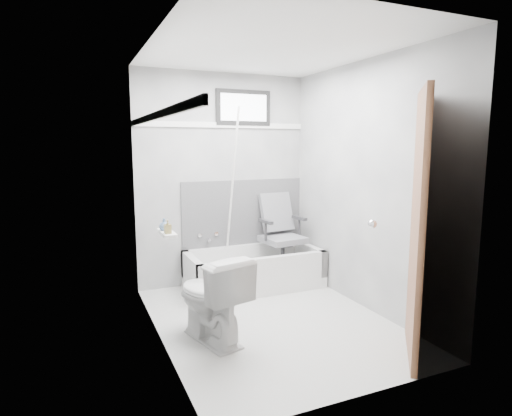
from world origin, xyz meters
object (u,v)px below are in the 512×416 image
door (476,231)px  bathtub (254,269)px  soap_bottle_a (168,227)px  office_chair (283,233)px  toilet (211,298)px  soap_bottle_b (164,225)px

door → bathtub: bearing=108.7°
door → soap_bottle_a: door is taller
office_chair → door: size_ratio=0.46×
office_chair → toilet: (-1.24, -1.13, -0.22)m
soap_bottle_b → office_chair: bearing=30.5°
bathtub → soap_bottle_a: (-1.17, -1.01, 0.76)m
bathtub → toilet: size_ratio=2.03×
office_chair → door: 2.33m
toilet → door: 2.06m
toilet → door: door is taller
soap_bottle_b → bathtub: bearing=36.6°
toilet → soap_bottle_b: 0.71m
office_chair → soap_bottle_b: 1.85m
toilet → soap_bottle_a: 0.69m
office_chair → soap_bottle_a: bearing=-152.1°
toilet → soap_bottle_a: bearing=-27.2°
toilet → soap_bottle_b: bearing=-48.0°
bathtub → soap_bottle_b: (-1.17, -0.87, 0.75)m
bathtub → office_chair: 0.54m
soap_bottle_a → bathtub: bearing=40.7°
bathtub → soap_bottle_a: 1.72m
door → soap_bottle_b: door is taller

